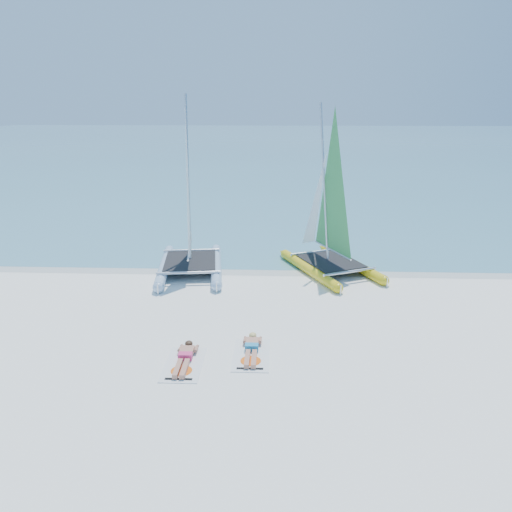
# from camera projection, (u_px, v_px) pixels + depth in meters

# --- Properties ---
(ground) EXTENTS (140.00, 140.00, 0.00)m
(ground) POSITION_uv_depth(u_px,v_px,m) (264.00, 329.00, 15.27)
(ground) COLOR white
(ground) RESTS_ON ground
(sea) EXTENTS (140.00, 115.00, 0.01)m
(sea) POSITION_uv_depth(u_px,v_px,m) (275.00, 145.00, 75.28)
(sea) COLOR #73B1C0
(sea) RESTS_ON ground
(wet_sand_strip) EXTENTS (140.00, 1.40, 0.01)m
(wet_sand_strip) POSITION_uv_depth(u_px,v_px,m) (267.00, 270.00, 20.51)
(wet_sand_strip) COLOR silver
(wet_sand_strip) RESTS_ON ground
(catamaran_blue) EXTENTS (3.13, 5.53, 7.18)m
(catamaran_blue) POSITION_uv_depth(u_px,v_px,m) (189.00, 219.00, 19.88)
(catamaran_blue) COLOR silver
(catamaran_blue) RESTS_ON ground
(catamaran_yellow) EXTENTS (4.26, 5.56, 6.84)m
(catamaran_yellow) POSITION_uv_depth(u_px,v_px,m) (326.00, 217.00, 20.23)
(catamaran_yellow) COLOR yellow
(catamaran_yellow) RESTS_ON ground
(towel_a) EXTENTS (1.00, 1.85, 0.02)m
(towel_a) POSITION_uv_depth(u_px,v_px,m) (184.00, 364.00, 13.23)
(towel_a) COLOR white
(towel_a) RESTS_ON ground
(sunbather_a) EXTENTS (0.37, 1.73, 0.26)m
(sunbather_a) POSITION_uv_depth(u_px,v_px,m) (185.00, 357.00, 13.38)
(sunbather_a) COLOR tan
(sunbather_a) RESTS_ON towel_a
(towel_b) EXTENTS (1.00, 1.85, 0.02)m
(towel_b) POSITION_uv_depth(u_px,v_px,m) (251.00, 355.00, 13.71)
(towel_b) COLOR white
(towel_b) RESTS_ON ground
(sunbather_b) EXTENTS (0.37, 1.73, 0.26)m
(sunbather_b) POSITION_uv_depth(u_px,v_px,m) (252.00, 348.00, 13.86)
(sunbather_b) COLOR tan
(sunbather_b) RESTS_ON towel_b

